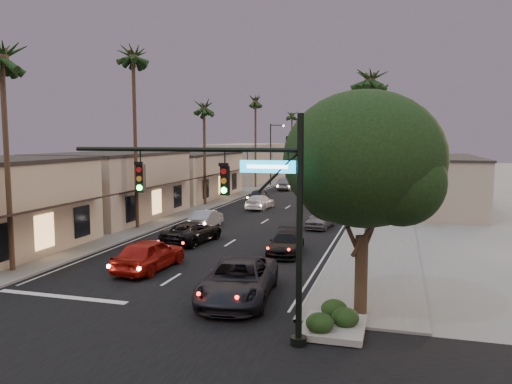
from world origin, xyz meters
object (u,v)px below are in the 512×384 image
Objects in this scene: oncoming_pickup at (193,232)px; palm_la at (1,48)px; palm_ld at (255,98)px; corner_tree at (366,165)px; oncoming_silver at (206,219)px; palm_ra at (370,73)px; palm_far at (292,113)px; palm_lb at (133,52)px; palm_lc at (204,104)px; streetlight_left at (272,149)px; oncoming_red at (149,254)px; palm_rb at (381,87)px; streetlight_right at (364,153)px; traffic_signal at (244,195)px; curbside_black at (286,243)px; palm_rc at (385,114)px; curbside_near at (238,280)px; arch at (331,147)px.

palm_la is at bearing 64.68° from oncoming_pickup.
palm_ld is (-0.00, 46.00, 0.97)m from palm_la.
corner_tree is 2.05× the size of oncoming_silver.
palm_ra and palm_far have the same top height.
palm_lc is at bearing 90.00° from palm_lb.
palm_ld reaches higher than palm_far.
oncoming_pickup is (4.42, -39.48, -4.62)m from streetlight_left.
palm_far is (0.30, 56.00, -1.94)m from palm_lb.
oncoming_pickup is at bearing -82.05° from oncoming_red.
palm_ra is at bearing -90.00° from palm_rb.
palm_ld reaches higher than streetlight_left.
oncoming_silver is at bearing -121.59° from palm_rb.
streetlight_right is at bearing 66.68° from palm_la.
corner_tree is 24.36m from palm_lb.
oncoming_silver is (-9.38, 20.02, -4.37)m from traffic_signal.
palm_ld is at bearing 104.75° from curbside_black.
palm_la reaches higher than palm_rc.
streetlight_left is at bearing -86.05° from palm_far.
palm_rb is 20.09m from palm_rc.
palm_far reaches higher than curbside_near.
arch is 53.47m from curbside_black.
palm_lc is at bearing -90.00° from palm_ld.
traffic_signal is 0.95× the size of streetlight_right.
streetlight_left is at bearing 96.27° from curbside_near.
corner_tree is at bearing -81.38° from arch.
palm_ra reaches higher than palm_rc.
palm_ra is (17.20, 2.00, -1.94)m from palm_lb.
palm_far reaches higher than streetlight_left.
palm_lb reaches higher than oncoming_red.
streetlight_right is 28.58m from curbside_black.
palm_lc reaches higher than corner_tree.
oncoming_red is (-10.51, -12.65, -10.59)m from palm_ra.
palm_ra reaches higher than streetlight_right.
palm_ld reaches higher than corner_tree.
streetlight_right is (6.92, -25.00, -0.20)m from arch.
traffic_signal reaches higher than curbside_near.
palm_lc is 2.42× the size of oncoming_red.
palm_ld is (0.00, 33.00, -0.97)m from palm_lb.
palm_la is 0.93× the size of palm_rb.
curbside_near reaches higher than oncoming_pickup.
palm_ra is 2.14× the size of curbside_near.
curbside_black is at bearing -95.25° from palm_rc.
traffic_signal reaches higher than arch.
curbside_black is (0.14, 8.88, -0.19)m from curbside_near.
curbside_near is at bearing -4.30° from palm_la.
arch is 1.69× the size of streetlight_right.
streetlight_left is at bearing 88.04° from palm_la.
oncoming_silver is at bearing 22.34° from palm_lb.
streetlight_left is 42.83m from curbside_black.
streetlight_right is 19.78m from palm_ld.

